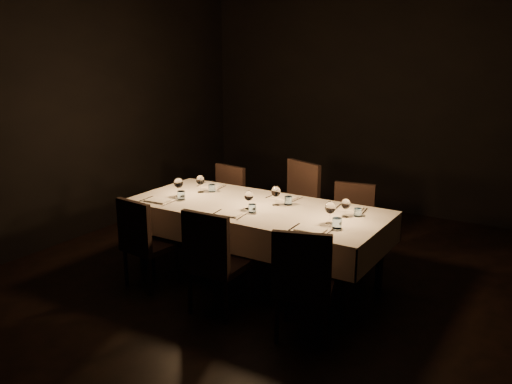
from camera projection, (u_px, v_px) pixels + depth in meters
The scene contains 14 objects.
room at pixel (256, 130), 5.04m from camera, with size 5.01×6.01×3.01m.
dining_table at pixel (256, 213), 5.25m from camera, with size 2.52×1.12×0.76m.
chair_near_left at pixel (143, 239), 5.11m from camera, with size 0.47×0.47×0.89m.
place_setting_near_left at pixel (173, 191), 5.46m from camera, with size 0.36×0.42×0.20m.
chair_near_center at pixel (214, 258), 4.58m from camera, with size 0.47×0.47×0.94m.
place_setting_near_center at pixel (244, 204), 5.03m from camera, with size 0.33×0.40×0.18m.
chair_near_right at pixel (303, 279), 4.16m from camera, with size 0.56×0.56×0.94m.
place_setting_near_right at pixel (326, 218), 4.60m from camera, with size 0.37×0.42×0.20m.
chair_far_left at pixel (224, 201), 6.34m from camera, with size 0.49×0.49×0.90m.
place_setting_far_left at pixel (206, 184), 5.77m from camera, with size 0.34×0.40×0.18m.
chair_far_center at pixel (294, 205), 5.98m from camera, with size 0.63×0.63×1.03m.
place_setting_far_center at pixel (281, 196), 5.31m from camera, with size 0.35×0.41×0.19m.
chair_far_right at pixel (351, 222), 5.61m from camera, with size 0.49×0.49×0.88m.
place_setting_far_right at pixel (350, 207), 4.94m from camera, with size 0.32×0.40×0.17m.
Camera 1 is at (2.64, -4.26, 2.25)m, focal length 38.00 mm.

